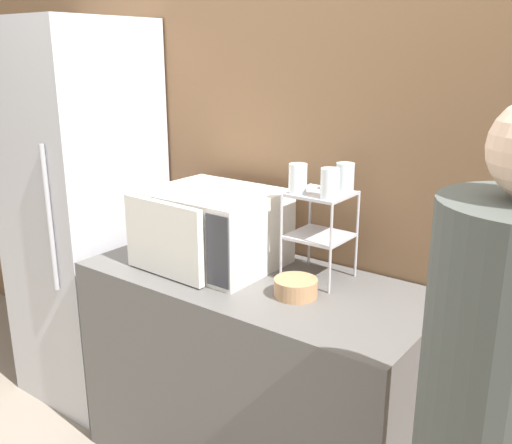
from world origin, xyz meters
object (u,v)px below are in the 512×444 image
at_px(dish_rack, 320,218).
at_px(refrigerator, 85,217).
at_px(person, 501,441).
at_px(bowl, 296,288).
at_px(glass_front_right, 330,183).
at_px(microwave, 211,228).
at_px(glass_front_left, 298,178).
at_px(glass_back_right, 345,177).

height_order(dish_rack, refrigerator, refrigerator).
bearing_deg(person, dish_rack, 142.21).
relative_size(bowl, refrigerator, 0.08).
xyz_separation_m(dish_rack, refrigerator, (-1.30, -0.13, -0.19)).
bearing_deg(dish_rack, glass_front_right, -40.19).
bearing_deg(refrigerator, glass_front_right, 2.87).
xyz_separation_m(glass_front_right, bowl, (-0.05, -0.14, -0.37)).
bearing_deg(person, refrigerator, 166.03).
distance_m(microwave, glass_front_left, 0.45).
distance_m(glass_back_right, glass_front_right, 0.12).
bearing_deg(dish_rack, glass_back_right, 42.75).
bearing_deg(refrigerator, glass_back_right, 7.96).
bearing_deg(glass_front_right, person, -37.56).
height_order(glass_front_left, person, person).
distance_m(glass_front_left, glass_front_right, 0.14).
distance_m(glass_back_right, refrigerator, 1.42).
height_order(glass_front_left, bowl, glass_front_left).
height_order(microwave, glass_front_left, glass_front_left).
xyz_separation_m(microwave, dish_rack, (0.44, 0.13, 0.09)).
distance_m(dish_rack, bowl, 0.30).
distance_m(microwave, refrigerator, 0.86).
relative_size(glass_front_left, person, 0.07).
relative_size(bowl, person, 0.10).
bearing_deg(refrigerator, glass_front_left, 3.27).
height_order(glass_back_right, bowl, glass_back_right).
distance_m(glass_front_left, bowl, 0.41).
distance_m(dish_rack, glass_front_left, 0.18).
height_order(glass_front_left, glass_back_right, same).
distance_m(dish_rack, person, 1.10).
height_order(microwave, bowl, microwave).
bearing_deg(bowl, glass_front_left, 122.69).
bearing_deg(glass_back_right, refrigerator, -172.04).
bearing_deg(person, glass_front_left, 146.76).
distance_m(glass_front_left, glass_back_right, 0.18).
bearing_deg(dish_rack, person, -37.79).
relative_size(microwave, dish_rack, 1.51).
bearing_deg(microwave, glass_front_right, 7.87).
relative_size(person, refrigerator, 0.88).
relative_size(glass_back_right, person, 0.07).
bearing_deg(bowl, glass_back_right, 80.61).
bearing_deg(glass_front_left, glass_back_right, 42.02).
height_order(glass_back_right, glass_front_right, same).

